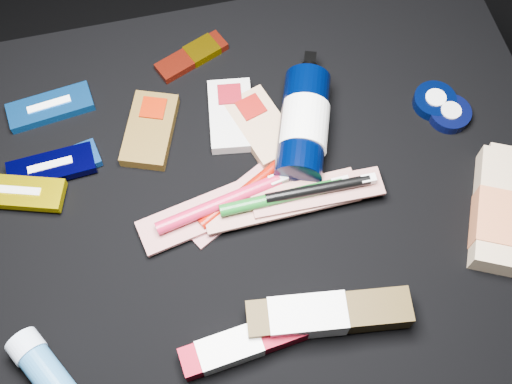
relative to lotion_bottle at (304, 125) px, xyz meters
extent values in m
plane|color=black|center=(-0.11, -0.10, -0.44)|extent=(3.00, 3.00, 0.00)
cube|color=black|center=(-0.11, -0.10, -0.24)|extent=(0.98, 0.78, 0.40)
cube|color=#0D4793|center=(-0.38, 0.14, -0.03)|extent=(0.14, 0.07, 0.02)
cube|color=white|center=(-0.38, 0.14, -0.03)|extent=(0.07, 0.02, 0.02)
cube|color=#14479A|center=(-0.37, 0.03, -0.03)|extent=(0.12, 0.07, 0.01)
cube|color=beige|center=(-0.37, 0.03, -0.03)|extent=(0.06, 0.02, 0.02)
cube|color=black|center=(-0.38, 0.03, -0.02)|extent=(0.13, 0.06, 0.02)
cube|color=silver|center=(-0.38, 0.03, -0.02)|extent=(0.07, 0.02, 0.02)
cube|color=#CFB400|center=(-0.43, -0.01, -0.02)|extent=(0.14, 0.09, 0.02)
cube|color=beige|center=(-0.43, -0.01, -0.02)|extent=(0.07, 0.03, 0.02)
cube|color=#533B14|center=(-0.23, 0.06, -0.03)|extent=(0.11, 0.14, 0.02)
cube|color=#7D1300|center=(-0.22, 0.09, -0.02)|extent=(0.05, 0.05, 0.02)
cube|color=silver|center=(-0.10, 0.06, -0.03)|extent=(0.08, 0.13, 0.02)
cube|color=maroon|center=(-0.10, 0.09, -0.02)|extent=(0.04, 0.04, 0.02)
cube|color=tan|center=(-0.06, 0.03, -0.03)|extent=(0.10, 0.14, 0.02)
cube|color=#6F0B08|center=(-0.07, 0.06, -0.02)|extent=(0.05, 0.05, 0.02)
cube|color=maroon|center=(-0.14, 0.19, -0.03)|extent=(0.13, 0.08, 0.01)
cube|color=#947104|center=(-0.12, 0.19, -0.03)|extent=(0.06, 0.06, 0.02)
cylinder|color=black|center=(0.00, 0.00, 0.00)|extent=(0.13, 0.19, 0.07)
cylinder|color=white|center=(0.00, -0.01, 0.00)|extent=(0.10, 0.10, 0.07)
cylinder|color=black|center=(0.03, 0.09, 0.00)|extent=(0.03, 0.03, 0.03)
cube|color=black|center=(0.04, 0.12, -0.01)|extent=(0.03, 0.04, 0.02)
cylinder|color=black|center=(0.22, 0.01, -0.03)|extent=(0.07, 0.07, 0.02)
cylinder|color=silver|center=(0.22, 0.01, -0.03)|extent=(0.03, 0.03, 0.02)
cylinder|color=black|center=(0.24, -0.02, -0.03)|extent=(0.07, 0.07, 0.02)
cylinder|color=beige|center=(0.24, -0.02, -0.03)|extent=(0.03, 0.03, 0.02)
cube|color=tan|center=(0.24, -0.19, -0.02)|extent=(0.14, 0.19, 0.04)
cube|color=#C26A3F|center=(0.23, -0.21, -0.02)|extent=(0.10, 0.11, 0.04)
cube|color=tan|center=(0.28, -0.11, -0.02)|extent=(0.05, 0.04, 0.03)
cylinder|color=#2A6393|center=(-0.41, -0.28, -0.01)|extent=(0.08, 0.09, 0.04)
cylinder|color=silver|center=(-0.44, -0.24, -0.01)|extent=(0.05, 0.05, 0.05)
cube|color=#B1ADA6|center=(-0.11, -0.08, -0.03)|extent=(0.20, 0.14, 0.01)
cylinder|color=#7D0D03|center=(-0.11, -0.08, -0.02)|extent=(0.15, 0.09, 0.02)
cube|color=white|center=(-0.04, -0.04, -0.02)|extent=(0.03, 0.02, 0.01)
cube|color=#BBB2AE|center=(-0.15, -0.09, -0.03)|extent=(0.25, 0.10, 0.01)
cylinder|color=#AC1536|center=(-0.15, -0.09, -0.01)|extent=(0.19, 0.06, 0.02)
cube|color=#BBBBB7|center=(-0.06, -0.08, -0.01)|extent=(0.03, 0.02, 0.01)
cube|color=beige|center=(-0.06, -0.11, -0.02)|extent=(0.23, 0.06, 0.01)
cylinder|color=#115618|center=(-0.06, -0.11, -0.01)|extent=(0.18, 0.02, 0.02)
cube|color=silver|center=(0.03, -0.11, 0.00)|extent=(0.03, 0.02, 0.01)
cube|color=#BCB3AF|center=(-0.01, -0.11, -0.01)|extent=(0.20, 0.05, 0.01)
cylinder|color=black|center=(-0.01, -0.11, 0.00)|extent=(0.15, 0.02, 0.02)
cube|color=silver|center=(0.07, -0.11, 0.00)|extent=(0.02, 0.01, 0.01)
cube|color=maroon|center=(-0.15, -0.30, -0.02)|extent=(0.18, 0.06, 0.03)
cube|color=white|center=(-0.18, -0.30, -0.02)|extent=(0.09, 0.05, 0.03)
cube|color=#38290F|center=(-0.04, -0.29, -0.01)|extent=(0.22, 0.08, 0.04)
cube|color=silver|center=(-0.07, -0.28, -0.01)|extent=(0.11, 0.06, 0.04)
camera|label=1|loc=(-0.18, -0.48, 0.83)|focal=45.00mm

